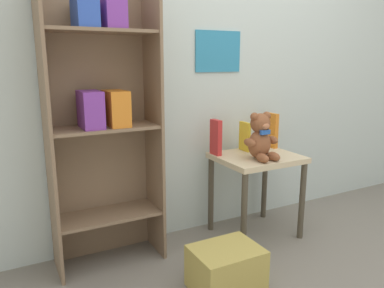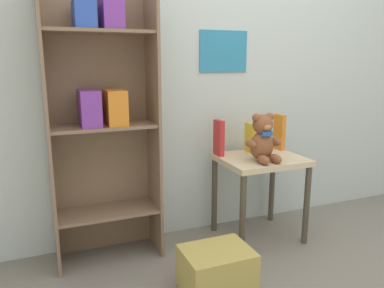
{
  "view_description": "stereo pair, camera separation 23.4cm",
  "coord_description": "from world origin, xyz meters",
  "px_view_note": "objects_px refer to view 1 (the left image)",
  "views": [
    {
      "loc": [
        -1.39,
        -0.98,
        1.21
      ],
      "look_at": [
        -0.32,
        1.04,
        0.69
      ],
      "focal_mm": 35.0,
      "sensor_mm": 36.0,
      "label": 1
    },
    {
      "loc": [
        -1.18,
        -1.08,
        1.21
      ],
      "look_at": [
        -0.32,
        1.04,
        0.69
      ],
      "focal_mm": 35.0,
      "sensor_mm": 36.0,
      "label": 2
    }
  ],
  "objects_px": {
    "book_standing_yellow": "(245,137)",
    "teddy_bear": "(261,138)",
    "bookshelf_side": "(102,110)",
    "book_standing_red": "(216,137)",
    "book_standing_orange": "(272,130)",
    "storage_bin": "(226,269)",
    "display_table": "(256,169)"
  },
  "relations": [
    {
      "from": "book_standing_yellow",
      "to": "teddy_bear",
      "type": "bearing_deg",
      "value": -98.19
    },
    {
      "from": "bookshelf_side",
      "to": "book_standing_yellow",
      "type": "distance_m",
      "value": 1.03
    },
    {
      "from": "teddy_bear",
      "to": "book_standing_red",
      "type": "xyz_separation_m",
      "value": [
        -0.2,
        0.23,
        -0.02
      ]
    },
    {
      "from": "book_standing_red",
      "to": "book_standing_yellow",
      "type": "distance_m",
      "value": 0.24
    },
    {
      "from": "bookshelf_side",
      "to": "teddy_bear",
      "type": "bearing_deg",
      "value": -13.96
    },
    {
      "from": "book_standing_red",
      "to": "book_standing_orange",
      "type": "distance_m",
      "value": 0.48
    },
    {
      "from": "teddy_bear",
      "to": "book_standing_orange",
      "type": "distance_m",
      "value": 0.36
    },
    {
      "from": "bookshelf_side",
      "to": "teddy_bear",
      "type": "relative_size",
      "value": 5.41
    },
    {
      "from": "book_standing_orange",
      "to": "storage_bin",
      "type": "relative_size",
      "value": 0.7
    },
    {
      "from": "teddy_bear",
      "to": "storage_bin",
      "type": "height_order",
      "value": "teddy_bear"
    },
    {
      "from": "teddy_bear",
      "to": "book_standing_yellow",
      "type": "xyz_separation_m",
      "value": [
        0.04,
        0.23,
        -0.04
      ]
    },
    {
      "from": "teddy_bear",
      "to": "book_standing_yellow",
      "type": "height_order",
      "value": "teddy_bear"
    },
    {
      "from": "display_table",
      "to": "book_standing_yellow",
      "type": "bearing_deg",
      "value": 90.0
    },
    {
      "from": "book_standing_yellow",
      "to": "book_standing_orange",
      "type": "bearing_deg",
      "value": 0.82
    },
    {
      "from": "display_table",
      "to": "book_standing_red",
      "type": "bearing_deg",
      "value": 148.95
    },
    {
      "from": "bookshelf_side",
      "to": "display_table",
      "type": "xyz_separation_m",
      "value": [
        1.0,
        -0.16,
        -0.45
      ]
    },
    {
      "from": "book_standing_red",
      "to": "storage_bin",
      "type": "distance_m",
      "value": 0.89
    },
    {
      "from": "teddy_bear",
      "to": "book_standing_red",
      "type": "height_order",
      "value": "teddy_bear"
    },
    {
      "from": "bookshelf_side",
      "to": "book_standing_red",
      "type": "relative_size",
      "value": 6.9
    },
    {
      "from": "book_standing_yellow",
      "to": "book_standing_orange",
      "type": "relative_size",
      "value": 0.81
    },
    {
      "from": "teddy_bear",
      "to": "storage_bin",
      "type": "distance_m",
      "value": 0.86
    },
    {
      "from": "teddy_bear",
      "to": "book_standing_orange",
      "type": "relative_size",
      "value": 1.21
    },
    {
      "from": "bookshelf_side",
      "to": "book_standing_red",
      "type": "distance_m",
      "value": 0.8
    },
    {
      "from": "book_standing_yellow",
      "to": "bookshelf_side",
      "type": "bearing_deg",
      "value": -178.92
    },
    {
      "from": "book_standing_yellow",
      "to": "display_table",
      "type": "bearing_deg",
      "value": -88.34
    },
    {
      "from": "bookshelf_side",
      "to": "storage_bin",
      "type": "height_order",
      "value": "bookshelf_side"
    },
    {
      "from": "teddy_bear",
      "to": "storage_bin",
      "type": "relative_size",
      "value": 0.85
    },
    {
      "from": "bookshelf_side",
      "to": "book_standing_yellow",
      "type": "relative_size",
      "value": 8.09
    },
    {
      "from": "bookshelf_side",
      "to": "storage_bin",
      "type": "relative_size",
      "value": 4.6
    },
    {
      "from": "book_standing_yellow",
      "to": "book_standing_red",
      "type": "bearing_deg",
      "value": -177.75
    },
    {
      "from": "teddy_bear",
      "to": "book_standing_red",
      "type": "relative_size",
      "value": 1.27
    },
    {
      "from": "book_standing_red",
      "to": "book_standing_orange",
      "type": "height_order",
      "value": "book_standing_orange"
    }
  ]
}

